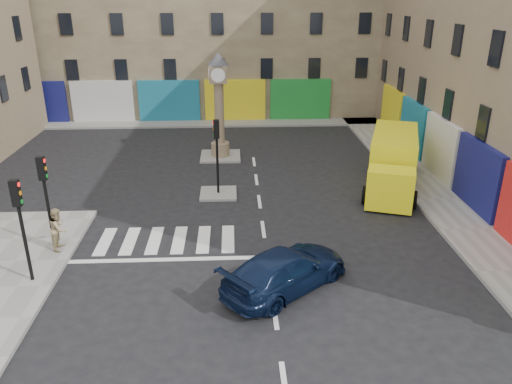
{
  "coord_description": "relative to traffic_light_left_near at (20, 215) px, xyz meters",
  "views": [
    {
      "loc": [
        -1.22,
        -15.1,
        9.54
      ],
      "look_at": [
        -0.34,
        3.36,
        2.0
      ],
      "focal_mm": 35.0,
      "sensor_mm": 36.0,
      "label": 1
    }
  ],
  "objects": [
    {
      "name": "ground",
      "position": [
        8.3,
        -0.2,
        -2.62
      ],
      "size": [
        120.0,
        120.0,
        0.0
      ],
      "primitive_type": "plane",
      "color": "black",
      "rests_on": "ground"
    },
    {
      "name": "sidewalk_right",
      "position": [
        17.0,
        9.8,
        -2.55
      ],
      "size": [
        2.6,
        30.0,
        0.15
      ],
      "primitive_type": "cube",
      "color": "gray",
      "rests_on": "ground"
    },
    {
      "name": "sidewalk_far",
      "position": [
        4.3,
        22.0,
        -2.55
      ],
      "size": [
        32.0,
        2.4,
        0.15
      ],
      "primitive_type": "cube",
      "color": "gray",
      "rests_on": "ground"
    },
    {
      "name": "island_near",
      "position": [
        6.3,
        7.8,
        -2.56
      ],
      "size": [
        1.8,
        1.8,
        0.12
      ],
      "primitive_type": "cube",
      "color": "gray",
      "rests_on": "ground"
    },
    {
      "name": "island_far",
      "position": [
        6.3,
        13.8,
        -2.56
      ],
      "size": [
        2.4,
        2.4,
        0.12
      ],
      "primitive_type": "cube",
      "color": "gray",
      "rests_on": "ground"
    },
    {
      "name": "building_far",
      "position": [
        4.3,
        27.8,
        5.88
      ],
      "size": [
        32.0,
        10.0,
        17.0
      ],
      "primitive_type": "cube",
      "color": "gray",
      "rests_on": "ground"
    },
    {
      "name": "traffic_light_left_near",
      "position": [
        0.0,
        0.0,
        0.0
      ],
      "size": [
        0.28,
        0.22,
        3.7
      ],
      "color": "black",
      "rests_on": "sidewalk_left"
    },
    {
      "name": "traffic_light_left_far",
      "position": [
        0.0,
        2.4,
        0.0
      ],
      "size": [
        0.28,
        0.22,
        3.7
      ],
      "color": "black",
      "rests_on": "sidewalk_left"
    },
    {
      "name": "traffic_light_island",
      "position": [
        6.3,
        7.8,
        -0.03
      ],
      "size": [
        0.28,
        0.22,
        3.7
      ],
      "color": "black",
      "rests_on": "island_near"
    },
    {
      "name": "clock_pillar",
      "position": [
        6.3,
        13.8,
        0.93
      ],
      "size": [
        1.2,
        1.2,
        6.1
      ],
      "color": "#897159",
      "rests_on": "island_far"
    },
    {
      "name": "navy_sedan",
      "position": [
        8.79,
        -0.72,
        -1.91
      ],
      "size": [
        5.03,
        4.68,
        1.42
      ],
      "primitive_type": "imported",
      "rotation": [
        0.0,
        0.0,
        2.27
      ],
      "color": "black",
      "rests_on": "ground"
    },
    {
      "name": "yellow_van",
      "position": [
        15.28,
        8.65,
        -1.31
      ],
      "size": [
        4.37,
        7.57,
        2.64
      ],
      "rotation": [
        0.0,
        0.0,
        -0.33
      ],
      "color": "#F9F114",
      "rests_on": "ground"
    },
    {
      "name": "pedestrian_tan",
      "position": [
        0.3,
        2.27,
        -1.63
      ],
      "size": [
        0.65,
        0.83,
        1.68
      ],
      "primitive_type": "imported",
      "rotation": [
        0.0,
        0.0,
        1.59
      ],
      "color": "tan",
      "rests_on": "sidewalk_left"
    }
  ]
}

